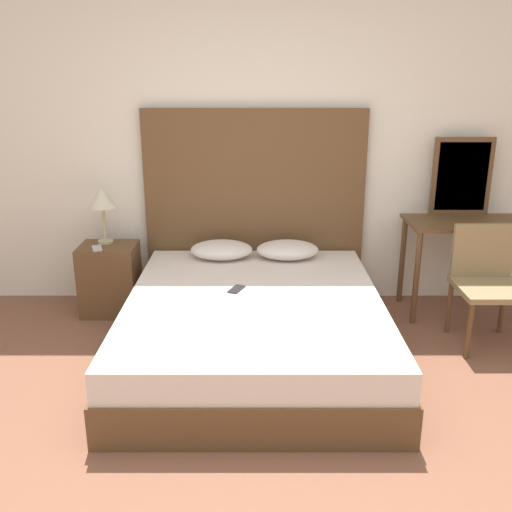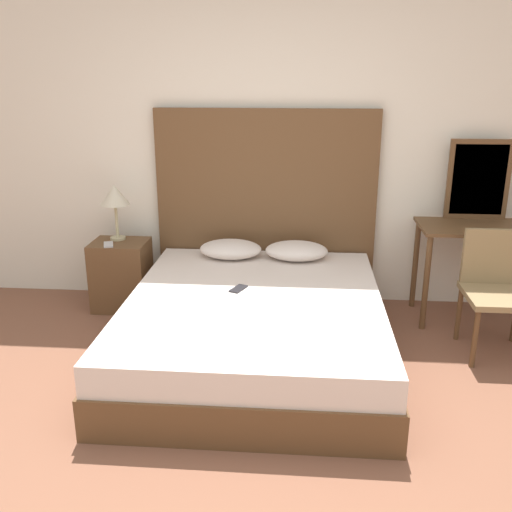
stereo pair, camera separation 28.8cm
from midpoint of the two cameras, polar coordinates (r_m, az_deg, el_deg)
ground_plane at (r=2.94m, az=1.06°, el=-21.34°), size 16.00×16.00×0.00m
wall_back at (r=4.66m, az=3.09°, el=11.68°), size 10.00×0.06×2.70m
bed at (r=3.87m, az=2.02°, el=-7.17°), size 1.70×2.07×0.44m
headboard at (r=4.68m, az=2.74°, el=4.81°), size 1.79×0.05×1.59m
pillow_left at (r=4.54m, az=-0.74°, el=0.68°), size 0.49×0.35×0.14m
pillow_right at (r=4.52m, az=5.89°, el=0.51°), size 0.49×0.35×0.14m
phone_on_bed at (r=3.90m, az=0.34°, el=-3.32°), size 0.12×0.17×0.01m
nightstand at (r=4.73m, az=-11.62°, el=-1.89°), size 0.44×0.36×0.56m
table_lamp at (r=4.64m, az=-12.23°, el=5.82°), size 0.23×0.23×0.45m
phone_on_nightstand at (r=4.58m, az=-12.82°, el=1.11°), size 0.11×0.16×0.01m
vanity_desk at (r=4.69m, az=23.16°, el=1.18°), size 0.92×0.52×0.76m
vanity_mirror at (r=4.81m, az=22.98°, el=7.04°), size 0.47×0.03×0.62m
chair at (r=4.27m, az=24.81°, el=-2.61°), size 0.46×0.47×0.83m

